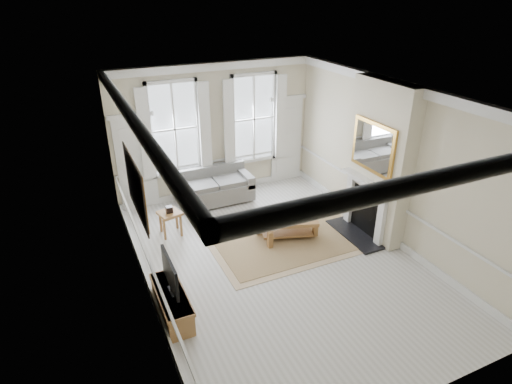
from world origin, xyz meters
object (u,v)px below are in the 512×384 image
tv_stand (172,304)px  side_table (170,217)px  sofa (214,188)px  coffee_table (287,220)px

tv_stand → side_table: bearing=76.0°
sofa → tv_stand: (-2.07, -3.72, -0.13)m
side_table → coffee_table: size_ratio=0.38×
tv_stand → sofa: bearing=60.9°
sofa → tv_stand: size_ratio=1.46×
sofa → tv_stand: sofa is taller
sofa → side_table: sofa is taller
sofa → side_table: bearing=-141.4°
side_table → tv_stand: 2.67m
sofa → side_table: size_ratio=3.43×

